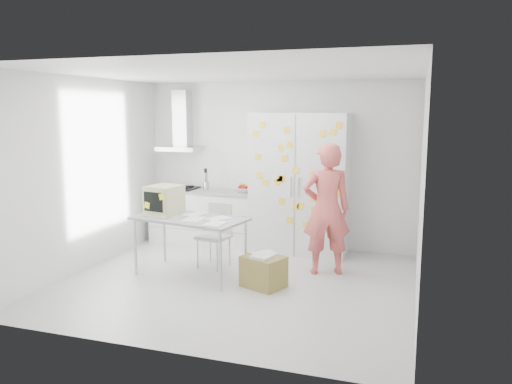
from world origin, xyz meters
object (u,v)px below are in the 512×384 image
(person, at_px, (326,209))
(desk, at_px, (173,208))
(chair, at_px, (216,231))
(cardboard_box, at_px, (264,271))

(person, bearing_deg, desk, -5.10)
(person, bearing_deg, chair, -16.08)
(cardboard_box, bearing_deg, desk, 171.49)
(chair, bearing_deg, cardboard_box, -24.73)
(person, relative_size, desk, 1.12)
(desk, height_order, cardboard_box, desk)
(person, distance_m, desk, 2.11)
(person, height_order, desk, person)
(cardboard_box, bearing_deg, chair, 144.76)
(person, xyz_separation_m, chair, (-1.57, -0.14, -0.39))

